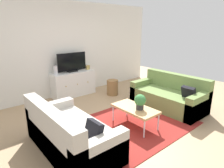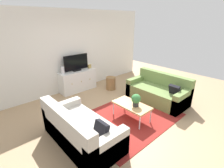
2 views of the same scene
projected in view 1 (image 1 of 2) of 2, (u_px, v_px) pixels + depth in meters
name	position (u px, v px, depth m)	size (l,w,h in m)	color
ground_plane	(126.00, 122.00, 4.20)	(10.00, 10.00, 0.00)	tan
wall_back	(66.00, 49.00, 5.69)	(6.40, 0.12, 2.70)	silver
area_rug	(131.00, 124.00, 4.09)	(2.50, 1.90, 0.01)	maroon
couch_left_side	(67.00, 136.00, 3.16)	(0.90, 1.78, 0.83)	#B2ADA3
couch_right_side	(170.00, 97.00, 4.93)	(0.90, 1.78, 0.83)	olive
coffee_table	(135.00, 109.00, 3.95)	(0.50, 0.96, 0.41)	tan
potted_plant	(140.00, 101.00, 3.81)	(0.23, 0.23, 0.31)	#2D2D2D
tv_console	(73.00, 84.00, 5.77)	(1.29, 0.47, 0.72)	white
flat_screen_tv	(72.00, 62.00, 5.60)	(0.89, 0.16, 0.56)	black
glass_vase	(56.00, 70.00, 5.31)	(0.11, 0.11, 0.24)	silver
mantel_clock	(88.00, 67.00, 5.97)	(0.11, 0.07, 0.13)	tan
wicker_basket	(112.00, 87.00, 5.85)	(0.34, 0.34, 0.46)	olive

